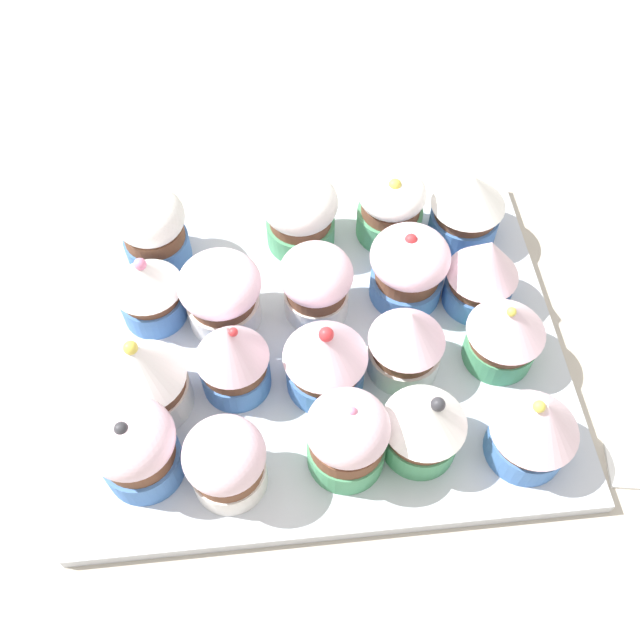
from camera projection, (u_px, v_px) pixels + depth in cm
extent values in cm
cube|color=#B2A899|center=(320.00, 357.00, 59.85)|extent=(180.00, 180.00, 3.00)
cube|color=silver|center=(320.00, 344.00, 58.10)|extent=(38.81, 31.87, 1.20)
cylinder|color=#477AC6|center=(143.00, 461.00, 50.34)|extent=(5.69, 5.69, 2.73)
cylinder|color=brown|center=(137.00, 450.00, 48.63)|extent=(5.14, 5.14, 1.37)
ellipsoid|color=silver|center=(131.00, 438.00, 47.04)|extent=(6.01, 6.01, 4.12)
sphere|color=#333338|center=(121.00, 429.00, 45.33)|extent=(0.95, 0.95, 0.95)
cylinder|color=white|center=(229.00, 474.00, 50.04)|extent=(5.33, 5.33, 2.30)
cylinder|color=brown|center=(227.00, 465.00, 48.62)|extent=(5.05, 5.05, 1.11)
ellipsoid|color=silver|center=(224.00, 455.00, 47.11)|extent=(5.70, 5.70, 4.19)
cylinder|color=#4C9E6B|center=(346.00, 451.00, 50.84)|extent=(5.64, 5.64, 2.60)
cylinder|color=brown|center=(347.00, 440.00, 49.16)|extent=(5.33, 5.33, 1.42)
ellipsoid|color=silver|center=(348.00, 428.00, 47.50)|extent=(5.82, 5.82, 4.28)
sphere|color=pink|center=(352.00, 412.00, 45.91)|extent=(0.67, 0.67, 0.67)
cylinder|color=#4C9E6B|center=(420.00, 439.00, 51.40)|extent=(5.53, 5.53, 2.56)
cylinder|color=brown|center=(423.00, 427.00, 49.73)|extent=(5.19, 5.19, 1.44)
cone|color=white|center=(427.00, 413.00, 47.86)|extent=(6.02, 6.02, 3.06)
sphere|color=#333338|center=(438.00, 404.00, 46.68)|extent=(1.00, 1.00, 1.00)
cylinder|color=#477AC6|center=(526.00, 443.00, 51.23)|extent=(5.80, 5.80, 2.55)
cylinder|color=brown|center=(532.00, 432.00, 49.72)|extent=(5.40, 5.40, 1.06)
cone|color=silver|center=(541.00, 418.00, 47.76)|extent=(6.28, 6.28, 3.66)
sphere|color=#EAD64C|center=(539.00, 407.00, 46.34)|extent=(0.85, 0.85, 0.85)
cylinder|color=white|center=(151.00, 393.00, 53.35)|extent=(6.07, 6.07, 2.79)
cylinder|color=brown|center=(146.00, 380.00, 51.65)|extent=(5.74, 5.74, 1.29)
cone|color=white|center=(138.00, 362.00, 49.53)|extent=(6.22, 6.22, 3.82)
sphere|color=#EAD64C|center=(130.00, 348.00, 48.14)|extent=(1.03, 1.03, 1.03)
cylinder|color=#477AC6|center=(236.00, 375.00, 54.35)|extent=(5.34, 5.34, 2.54)
cylinder|color=brown|center=(233.00, 362.00, 52.67)|extent=(5.00, 5.00, 1.49)
cone|color=silver|center=(229.00, 343.00, 50.41)|extent=(5.54, 5.54, 3.94)
sphere|color=red|center=(233.00, 332.00, 48.69)|extent=(0.67, 0.67, 0.67)
cylinder|color=#477AC6|center=(328.00, 374.00, 54.38)|extent=(6.02, 6.02, 2.58)
cylinder|color=brown|center=(329.00, 361.00, 52.70)|extent=(5.57, 5.57, 1.45)
cone|color=silver|center=(329.00, 343.00, 50.56)|extent=(6.38, 6.38, 3.69)
sphere|color=red|center=(322.00, 335.00, 48.95)|extent=(1.09, 1.09, 1.09)
cylinder|color=white|center=(403.00, 358.00, 55.26)|extent=(5.65, 5.65, 2.46)
cylinder|color=brown|center=(406.00, 345.00, 53.64)|extent=(5.16, 5.16, 1.44)
cone|color=silver|center=(409.00, 327.00, 51.61)|extent=(5.86, 5.86, 3.44)
cylinder|color=#4C9E6B|center=(499.00, 348.00, 55.77)|extent=(5.57, 5.57, 2.44)
cylinder|color=brown|center=(504.00, 335.00, 54.25)|extent=(5.30, 5.30, 1.23)
cone|color=silver|center=(510.00, 320.00, 52.46)|extent=(6.08, 6.08, 3.05)
sphere|color=#EAD64C|center=(511.00, 312.00, 51.16)|extent=(0.74, 0.74, 0.74)
cylinder|color=#477AC6|center=(154.00, 305.00, 57.99)|extent=(5.26, 5.26, 2.57)
cylinder|color=brown|center=(149.00, 291.00, 56.41)|extent=(4.79, 4.79, 1.24)
cone|color=white|center=(144.00, 275.00, 54.66)|extent=(5.64, 5.64, 2.96)
sphere|color=pink|center=(140.00, 264.00, 53.58)|extent=(0.98, 0.98, 0.98)
cylinder|color=white|center=(224.00, 309.00, 57.79)|extent=(5.94, 5.94, 2.53)
cylinder|color=brown|center=(222.00, 296.00, 56.31)|extent=(5.39, 5.39, 1.04)
ellipsoid|color=silver|center=(219.00, 284.00, 54.91)|extent=(6.60, 6.60, 3.87)
cylinder|color=white|center=(319.00, 300.00, 58.35)|extent=(5.30, 5.30, 2.39)
cylinder|color=brown|center=(319.00, 288.00, 56.86)|extent=(4.93, 4.93, 1.19)
ellipsoid|color=silver|center=(319.00, 274.00, 55.32)|extent=(5.92, 5.92, 4.18)
cylinder|color=#477AC6|center=(406.00, 285.00, 59.35)|extent=(6.04, 6.04, 2.22)
cylinder|color=brown|center=(408.00, 271.00, 57.83)|extent=(5.34, 5.34, 1.45)
ellipsoid|color=silver|center=(410.00, 257.00, 56.23)|extent=(6.49, 6.49, 3.96)
sphere|color=red|center=(411.00, 240.00, 54.82)|extent=(1.02, 1.02, 1.02)
cylinder|color=#477AC6|center=(477.00, 292.00, 58.84)|extent=(5.58, 5.58, 2.41)
cylinder|color=brown|center=(481.00, 278.00, 57.33)|extent=(5.08, 5.08, 1.23)
cone|color=silver|center=(487.00, 258.00, 55.18)|extent=(5.83, 5.83, 3.94)
cylinder|color=#477AC6|center=(158.00, 248.00, 61.33)|extent=(5.56, 5.56, 2.63)
cylinder|color=brown|center=(154.00, 232.00, 59.65)|extent=(5.16, 5.16, 1.40)
ellipsoid|color=white|center=(149.00, 217.00, 58.02)|extent=(5.89, 5.89, 4.18)
cylinder|color=#4C9E6B|center=(301.00, 231.00, 62.47)|extent=(6.01, 6.01, 2.49)
cylinder|color=brown|center=(300.00, 217.00, 60.99)|extent=(5.43, 5.43, 1.07)
ellipsoid|color=white|center=(300.00, 203.00, 59.46)|extent=(6.52, 6.52, 4.32)
cylinder|color=#4C9E6B|center=(389.00, 222.00, 62.88)|extent=(5.79, 5.79, 2.79)
cylinder|color=brown|center=(391.00, 206.00, 61.23)|extent=(5.16, 5.16, 1.18)
ellipsoid|color=white|center=(392.00, 194.00, 59.94)|extent=(5.83, 5.83, 3.20)
sphere|color=#EAD64C|center=(395.00, 185.00, 58.53)|extent=(1.12, 1.12, 1.12)
cylinder|color=#477AC6|center=(463.00, 224.00, 63.01)|extent=(6.10, 6.10, 2.41)
cylinder|color=brown|center=(467.00, 209.00, 61.47)|extent=(5.53, 5.53, 1.31)
cone|color=white|center=(471.00, 191.00, 59.59)|extent=(6.45, 6.45, 3.21)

